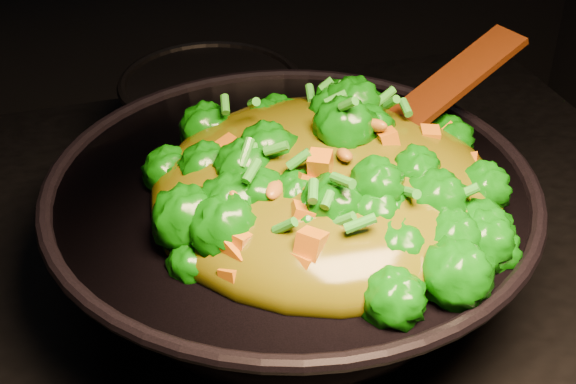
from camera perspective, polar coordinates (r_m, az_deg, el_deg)
name	(u,v)px	position (r m, az deg, el deg)	size (l,w,h in m)	color
wok	(291,238)	(0.79, 0.21, -3.28)	(0.45, 0.45, 0.13)	black
stir_fry	(327,147)	(0.71, 2.79, 3.23)	(0.32, 0.32, 0.11)	#0B5C06
spatula	(412,114)	(0.79, 8.81, 5.50)	(0.28, 0.04, 0.01)	#371006
back_pot	(213,122)	(0.99, -5.35, 4.97)	(0.21, 0.21, 0.12)	black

